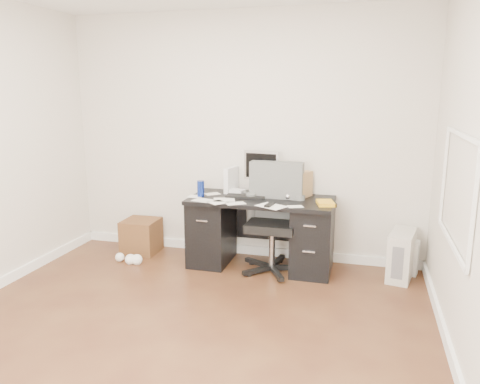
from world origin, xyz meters
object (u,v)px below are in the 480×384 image
(lcd_monitor, at_px, (261,173))
(office_chair, at_px, (273,219))
(wicker_basket, at_px, (141,236))
(keyboard, at_px, (246,196))
(pc_tower, at_px, (401,255))
(desk, at_px, (261,230))

(lcd_monitor, xyz_separation_m, office_chair, (0.19, -0.29, -0.43))
(wicker_basket, bearing_deg, office_chair, -6.54)
(keyboard, bearing_deg, pc_tower, -0.77)
(desk, relative_size, keyboard, 3.65)
(pc_tower, bearing_deg, wicker_basket, -168.54)
(keyboard, bearing_deg, lcd_monitor, 52.37)
(lcd_monitor, bearing_deg, office_chair, -51.58)
(keyboard, distance_m, pc_tower, 1.68)
(lcd_monitor, distance_m, pc_tower, 1.66)
(desk, relative_size, pc_tower, 3.10)
(keyboard, relative_size, pc_tower, 0.85)
(keyboard, relative_size, office_chair, 0.36)
(lcd_monitor, relative_size, wicker_basket, 1.24)
(keyboard, bearing_deg, wicker_basket, 173.55)
(wicker_basket, bearing_deg, desk, -2.99)
(desk, relative_size, lcd_monitor, 3.12)
(wicker_basket, bearing_deg, keyboard, -3.54)
(keyboard, distance_m, wicker_basket, 1.40)
(keyboard, distance_m, office_chair, 0.38)
(desk, bearing_deg, pc_tower, 2.25)
(desk, bearing_deg, office_chair, -36.37)
(keyboard, bearing_deg, office_chair, -21.21)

